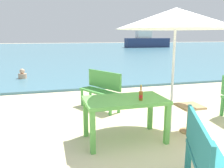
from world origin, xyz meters
TOP-DOWN VIEW (x-y plane):
  - ground_plane at (0.00, 0.00)m, footprint 120.00×120.00m
  - sea_water at (0.00, 30.00)m, footprint 120.00×50.00m
  - picnic_table_green at (-0.64, 1.00)m, footprint 1.40×0.80m
  - beer_bottle_amber at (-0.42, 0.82)m, footprint 0.07×0.07m
  - patio_umbrella at (0.30, 1.06)m, footprint 2.10×2.10m
  - side_table_wood at (0.65, 0.99)m, footprint 0.44×0.44m
  - bench_teal_center at (-0.31, -0.74)m, footprint 0.83×1.24m
  - bench_green_left at (-0.62, 2.91)m, footprint 0.88×1.23m
  - swimmer_person at (-2.94, 7.53)m, footprint 0.34×0.34m
  - boat_barge at (12.90, 30.85)m, footprint 6.76×1.84m

SIDE VIEW (x-z plane):
  - ground_plane at x=0.00m, z-range 0.00..0.00m
  - sea_water at x=0.00m, z-range 0.00..0.08m
  - swimmer_person at x=-2.94m, z-range 0.03..0.44m
  - side_table_wood at x=0.65m, z-range 0.08..0.62m
  - bench_teal_center at x=-0.31m, z-range 0.07..1.02m
  - bench_green_left at x=-0.62m, z-range 0.07..1.02m
  - picnic_table_green at x=-0.64m, z-range 0.27..1.03m
  - beer_bottle_amber at x=-0.42m, z-range 0.72..0.99m
  - boat_barge at x=12.90m, z-range -0.27..2.19m
  - patio_umbrella at x=0.30m, z-range 0.97..3.27m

